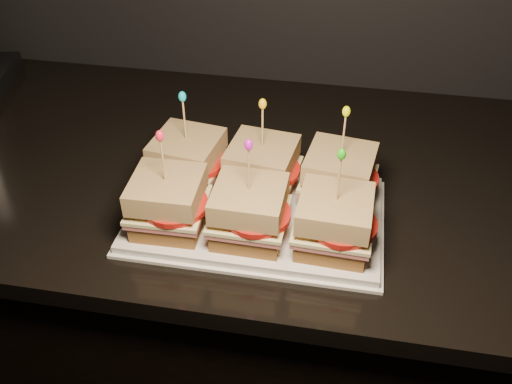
# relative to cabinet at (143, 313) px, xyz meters

# --- Properties ---
(cabinet) EXTENTS (2.19, 0.64, 0.86)m
(cabinet) POSITION_rel_cabinet_xyz_m (0.00, 0.00, 0.00)
(cabinet) COLOR black
(cabinet) RESTS_ON ground
(granite_slab) EXTENTS (2.23, 0.68, 0.03)m
(granite_slab) POSITION_rel_cabinet_xyz_m (0.00, 0.00, 0.45)
(granite_slab) COLOR black
(granite_slab) RESTS_ON cabinet
(platter) EXTENTS (0.39, 0.24, 0.02)m
(platter) POSITION_rel_cabinet_xyz_m (0.30, -0.14, 0.47)
(platter) COLOR white
(platter) RESTS_ON granite_slab
(platter_rim) EXTENTS (0.40, 0.25, 0.01)m
(platter_rim) POSITION_rel_cabinet_xyz_m (0.30, -0.14, 0.47)
(platter_rim) COLOR white
(platter_rim) RESTS_ON granite_slab
(sandwich_0_bread_bot) EXTENTS (0.11, 0.11, 0.03)m
(sandwich_0_bread_bot) POSITION_rel_cabinet_xyz_m (0.17, -0.09, 0.49)
(sandwich_0_bread_bot) COLOR brown
(sandwich_0_bread_bot) RESTS_ON platter
(sandwich_0_ham) EXTENTS (0.12, 0.12, 0.01)m
(sandwich_0_ham) POSITION_rel_cabinet_xyz_m (0.17, -0.09, 0.51)
(sandwich_0_ham) COLOR #C95B5C
(sandwich_0_ham) RESTS_ON sandwich_0_bread_bot
(sandwich_0_cheese) EXTENTS (0.12, 0.12, 0.01)m
(sandwich_0_cheese) POSITION_rel_cabinet_xyz_m (0.17, -0.09, 0.52)
(sandwich_0_cheese) COLOR beige
(sandwich_0_cheese) RESTS_ON sandwich_0_ham
(sandwich_0_tomato) EXTENTS (0.10, 0.10, 0.01)m
(sandwich_0_tomato) POSITION_rel_cabinet_xyz_m (0.19, -0.09, 0.53)
(sandwich_0_tomato) COLOR #B41A13
(sandwich_0_tomato) RESTS_ON sandwich_0_cheese
(sandwich_0_bread_top) EXTENTS (0.11, 0.11, 0.03)m
(sandwich_0_bread_top) POSITION_rel_cabinet_xyz_m (0.17, -0.09, 0.55)
(sandwich_0_bread_top) COLOR brown
(sandwich_0_bread_top) RESTS_ON sandwich_0_tomato
(sandwich_0_pick) EXTENTS (0.00, 0.00, 0.09)m
(sandwich_0_pick) POSITION_rel_cabinet_xyz_m (0.17, -0.09, 0.60)
(sandwich_0_pick) COLOR tan
(sandwich_0_pick) RESTS_ON sandwich_0_bread_top
(sandwich_0_frill) EXTENTS (0.01, 0.01, 0.02)m
(sandwich_0_frill) POSITION_rel_cabinet_xyz_m (0.17, -0.09, 0.64)
(sandwich_0_frill) COLOR #0EACBE
(sandwich_0_frill) RESTS_ON sandwich_0_pick
(sandwich_1_bread_bot) EXTENTS (0.11, 0.11, 0.03)m
(sandwich_1_bread_bot) POSITION_rel_cabinet_xyz_m (0.30, -0.09, 0.49)
(sandwich_1_bread_bot) COLOR brown
(sandwich_1_bread_bot) RESTS_ON platter
(sandwich_1_ham) EXTENTS (0.12, 0.12, 0.01)m
(sandwich_1_ham) POSITION_rel_cabinet_xyz_m (0.30, -0.09, 0.51)
(sandwich_1_ham) COLOR #C95B5C
(sandwich_1_ham) RESTS_ON sandwich_1_bread_bot
(sandwich_1_cheese) EXTENTS (0.12, 0.12, 0.01)m
(sandwich_1_cheese) POSITION_rel_cabinet_xyz_m (0.30, -0.09, 0.52)
(sandwich_1_cheese) COLOR beige
(sandwich_1_cheese) RESTS_ON sandwich_1_ham
(sandwich_1_tomato) EXTENTS (0.10, 0.10, 0.01)m
(sandwich_1_tomato) POSITION_rel_cabinet_xyz_m (0.31, -0.09, 0.53)
(sandwich_1_tomato) COLOR #B41A13
(sandwich_1_tomato) RESTS_ON sandwich_1_cheese
(sandwich_1_bread_top) EXTENTS (0.11, 0.11, 0.03)m
(sandwich_1_bread_top) POSITION_rel_cabinet_xyz_m (0.30, -0.09, 0.55)
(sandwich_1_bread_top) COLOR brown
(sandwich_1_bread_top) RESTS_ON sandwich_1_tomato
(sandwich_1_pick) EXTENTS (0.00, 0.00, 0.09)m
(sandwich_1_pick) POSITION_rel_cabinet_xyz_m (0.30, -0.09, 0.60)
(sandwich_1_pick) COLOR tan
(sandwich_1_pick) RESTS_ON sandwich_1_bread_top
(sandwich_1_frill) EXTENTS (0.01, 0.01, 0.02)m
(sandwich_1_frill) POSITION_rel_cabinet_xyz_m (0.30, -0.09, 0.64)
(sandwich_1_frill) COLOR yellow
(sandwich_1_frill) RESTS_ON sandwich_1_pick
(sandwich_2_bread_bot) EXTENTS (0.11, 0.11, 0.03)m
(sandwich_2_bread_bot) POSITION_rel_cabinet_xyz_m (0.42, -0.09, 0.49)
(sandwich_2_bread_bot) COLOR brown
(sandwich_2_bread_bot) RESTS_ON platter
(sandwich_2_ham) EXTENTS (0.12, 0.12, 0.01)m
(sandwich_2_ham) POSITION_rel_cabinet_xyz_m (0.42, -0.09, 0.51)
(sandwich_2_ham) COLOR #C95B5C
(sandwich_2_ham) RESTS_ON sandwich_2_bread_bot
(sandwich_2_cheese) EXTENTS (0.12, 0.12, 0.01)m
(sandwich_2_cheese) POSITION_rel_cabinet_xyz_m (0.42, -0.09, 0.52)
(sandwich_2_cheese) COLOR beige
(sandwich_2_cheese) RESTS_ON sandwich_2_ham
(sandwich_2_tomato) EXTENTS (0.10, 0.10, 0.01)m
(sandwich_2_tomato) POSITION_rel_cabinet_xyz_m (0.43, -0.09, 0.53)
(sandwich_2_tomato) COLOR #B41A13
(sandwich_2_tomato) RESTS_ON sandwich_2_cheese
(sandwich_2_bread_top) EXTENTS (0.11, 0.11, 0.03)m
(sandwich_2_bread_top) POSITION_rel_cabinet_xyz_m (0.42, -0.09, 0.55)
(sandwich_2_bread_top) COLOR brown
(sandwich_2_bread_top) RESTS_ON sandwich_2_tomato
(sandwich_2_pick) EXTENTS (0.00, 0.00, 0.09)m
(sandwich_2_pick) POSITION_rel_cabinet_xyz_m (0.42, -0.09, 0.60)
(sandwich_2_pick) COLOR tan
(sandwich_2_pick) RESTS_ON sandwich_2_bread_top
(sandwich_2_frill) EXTENTS (0.01, 0.01, 0.02)m
(sandwich_2_frill) POSITION_rel_cabinet_xyz_m (0.42, -0.09, 0.64)
(sandwich_2_frill) COLOR #EDFA05
(sandwich_2_frill) RESTS_ON sandwich_2_pick
(sandwich_3_bread_bot) EXTENTS (0.10, 0.10, 0.03)m
(sandwich_3_bread_bot) POSITION_rel_cabinet_xyz_m (0.17, -0.20, 0.49)
(sandwich_3_bread_bot) COLOR brown
(sandwich_3_bread_bot) RESTS_ON platter
(sandwich_3_ham) EXTENTS (0.11, 0.11, 0.01)m
(sandwich_3_ham) POSITION_rel_cabinet_xyz_m (0.17, -0.20, 0.51)
(sandwich_3_ham) COLOR #C95B5C
(sandwich_3_ham) RESTS_ON sandwich_3_bread_bot
(sandwich_3_cheese) EXTENTS (0.11, 0.11, 0.01)m
(sandwich_3_cheese) POSITION_rel_cabinet_xyz_m (0.17, -0.20, 0.52)
(sandwich_3_cheese) COLOR beige
(sandwich_3_cheese) RESTS_ON sandwich_3_ham
(sandwich_3_tomato) EXTENTS (0.10, 0.10, 0.01)m
(sandwich_3_tomato) POSITION_rel_cabinet_xyz_m (0.19, -0.20, 0.53)
(sandwich_3_tomato) COLOR #B41A13
(sandwich_3_tomato) RESTS_ON sandwich_3_cheese
(sandwich_3_bread_top) EXTENTS (0.10, 0.10, 0.03)m
(sandwich_3_bread_top) POSITION_rel_cabinet_xyz_m (0.17, -0.20, 0.55)
(sandwich_3_bread_top) COLOR brown
(sandwich_3_bread_top) RESTS_ON sandwich_3_tomato
(sandwich_3_pick) EXTENTS (0.00, 0.00, 0.09)m
(sandwich_3_pick) POSITION_rel_cabinet_xyz_m (0.17, -0.20, 0.60)
(sandwich_3_pick) COLOR tan
(sandwich_3_pick) RESTS_ON sandwich_3_bread_top
(sandwich_3_frill) EXTENTS (0.01, 0.01, 0.02)m
(sandwich_3_frill) POSITION_rel_cabinet_xyz_m (0.17, -0.20, 0.64)
(sandwich_3_frill) COLOR #F01F3B
(sandwich_3_frill) RESTS_ON sandwich_3_pick
(sandwich_4_bread_bot) EXTENTS (0.10, 0.10, 0.03)m
(sandwich_4_bread_bot) POSITION_rel_cabinet_xyz_m (0.30, -0.20, 0.49)
(sandwich_4_bread_bot) COLOR brown
(sandwich_4_bread_bot) RESTS_ON platter
(sandwich_4_ham) EXTENTS (0.11, 0.11, 0.01)m
(sandwich_4_ham) POSITION_rel_cabinet_xyz_m (0.30, -0.20, 0.51)
(sandwich_4_ham) COLOR #C95B5C
(sandwich_4_ham) RESTS_ON sandwich_4_bread_bot
(sandwich_4_cheese) EXTENTS (0.11, 0.11, 0.01)m
(sandwich_4_cheese) POSITION_rel_cabinet_xyz_m (0.30, -0.20, 0.52)
(sandwich_4_cheese) COLOR beige
(sandwich_4_cheese) RESTS_ON sandwich_4_ham
(sandwich_4_tomato) EXTENTS (0.10, 0.10, 0.01)m
(sandwich_4_tomato) POSITION_rel_cabinet_xyz_m (0.31, -0.20, 0.53)
(sandwich_4_tomato) COLOR #B41A13
(sandwich_4_tomato) RESTS_ON sandwich_4_cheese
(sandwich_4_bread_top) EXTENTS (0.10, 0.10, 0.03)m
(sandwich_4_bread_top) POSITION_rel_cabinet_xyz_m (0.30, -0.20, 0.55)
(sandwich_4_bread_top) COLOR brown
(sandwich_4_bread_top) RESTS_ON sandwich_4_tomato
(sandwich_4_pick) EXTENTS (0.00, 0.00, 0.09)m
(sandwich_4_pick) POSITION_rel_cabinet_xyz_m (0.30, -0.20, 0.60)
(sandwich_4_pick) COLOR tan
(sandwich_4_pick) RESTS_ON sandwich_4_bread_top
(sandwich_4_frill) EXTENTS (0.01, 0.01, 0.02)m
(sandwich_4_frill) POSITION_rel_cabinet_xyz_m (0.30, -0.20, 0.64)
(sandwich_4_frill) COLOR #C315BF
(sandwich_4_frill) RESTS_ON sandwich_4_pick
(sandwich_5_bread_bot) EXTENTS (0.10, 0.10, 0.03)m
(sandwich_5_bread_bot) POSITION_rel_cabinet_xyz_m (0.42, -0.20, 0.49)
(sandwich_5_bread_bot) COLOR brown
(sandwich_5_bread_bot) RESTS_ON platter
(sandwich_5_ham) EXTENTS (0.11, 0.11, 0.01)m
(sandwich_5_ham) POSITION_rel_cabinet_xyz_m (0.42, -0.20, 0.51)
(sandwich_5_ham) COLOR #C95B5C
(sandwich_5_ham) RESTS_ON sandwich_5_bread_bot
(sandwich_5_cheese) EXTENTS (0.12, 0.11, 0.01)m
(sandwich_5_cheese) POSITION_rel_cabinet_xyz_m (0.42, -0.20, 0.52)
(sandwich_5_cheese) COLOR beige
(sandwich_5_cheese) RESTS_ON sandwich_5_ham
(sandwich_5_tomato) EXTENTS (0.10, 0.10, 0.01)m
(sandwich_5_tomato) POSITION_rel_cabinet_xyz_m (0.43, -0.20, 0.53)
(sandwich_5_tomato) COLOR #B41A13
(sandwich_5_tomato) RESTS_ON sandwich_5_cheese
(sandwich_5_bread_top) EXTENTS (0.11, 0.11, 0.03)m
(sandwich_5_bread_top) POSITION_rel_cabinet_xyz_m (0.42, -0.20, 0.55)
(sandwich_5_bread_top) COLOR brown
(sandwich_5_bread_top) RESTS_ON sandwich_5_tomato
(sandwich_5_pick) EXTENTS (0.00, 0.00, 0.09)m
(sandwich_5_pick) POSITION_rel_cabinet_xyz_m (0.42, -0.20, 0.60)
(sandwich_5_pick) COLOR tan
(sandwich_5_pick) RESTS_ON sandwich_5_bread_top
(sandwich_5_frill) EXTENTS (0.01, 0.01, 0.02)m
(sandwich_5_frill) POSITION_rel_cabinet_xyz_m (0.42, -0.20, 0.64)
(sandwich_5_frill) COLOR #20AD11
(sandwich_5_frill) RESTS_ON sandwich_5_pick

